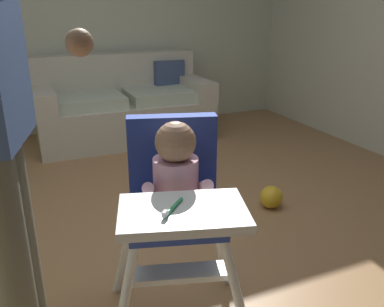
% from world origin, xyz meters
% --- Properties ---
extents(ground, '(6.22, 6.69, 0.10)m').
position_xyz_m(ground, '(0.00, 0.00, -0.05)').
color(ground, '#9B7047').
extents(wall_far, '(5.42, 0.06, 2.66)m').
position_xyz_m(wall_far, '(0.00, 2.58, 1.33)').
color(wall_far, beige).
rests_on(wall_far, ground).
extents(couch, '(1.77, 0.86, 0.86)m').
position_xyz_m(couch, '(0.22, 2.06, 0.33)').
color(couch, beige).
rests_on(couch, ground).
extents(high_chair, '(0.74, 0.83, 0.95)m').
position_xyz_m(high_chair, '(-0.26, -0.73, 0.65)').
color(high_chair, white).
rests_on(high_chair, ground).
extents(toy_ball, '(0.16, 0.16, 0.16)m').
position_xyz_m(toy_ball, '(0.75, 0.06, 0.08)').
color(toy_ball, gold).
rests_on(toy_ball, ground).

